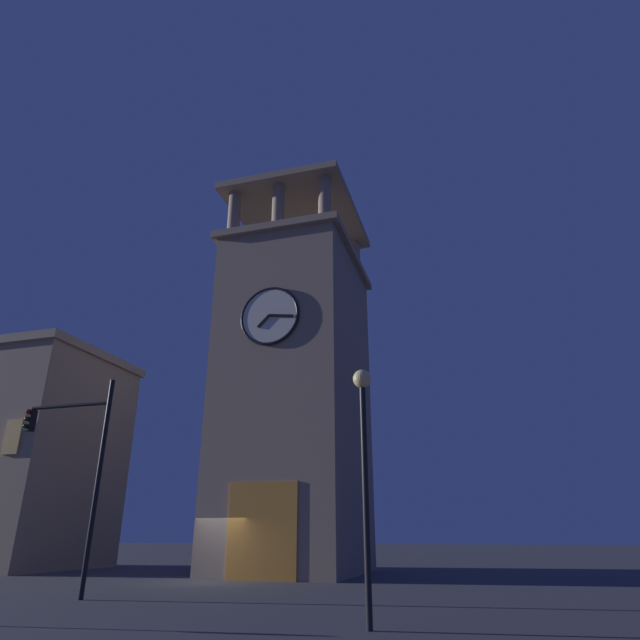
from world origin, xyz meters
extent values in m
plane|color=#424247|center=(0.00, 0.00, 0.00)|extent=(200.00, 200.00, 0.00)
cube|color=gray|center=(-1.99, -5.38, 8.46)|extent=(6.57, 8.57, 16.93)
cube|color=gray|center=(-1.99, -5.38, 17.13)|extent=(7.17, 9.17, 0.40)
cylinder|color=gray|center=(-4.68, -1.70, 18.74)|extent=(0.70, 0.70, 2.82)
cylinder|color=gray|center=(-1.99, -1.70, 18.74)|extent=(0.70, 0.70, 2.82)
cylinder|color=gray|center=(0.69, -1.70, 18.74)|extent=(0.70, 0.70, 2.82)
cylinder|color=gray|center=(-4.68, -9.07, 18.74)|extent=(0.70, 0.70, 2.82)
cylinder|color=gray|center=(-1.99, -9.07, 18.74)|extent=(0.70, 0.70, 2.82)
cylinder|color=gray|center=(0.69, -9.07, 18.74)|extent=(0.70, 0.70, 2.82)
cube|color=gray|center=(-1.99, -5.38, 20.35)|extent=(7.17, 9.17, 0.40)
cylinder|color=black|center=(-1.99, -5.38, 21.79)|extent=(0.12, 0.12, 2.48)
cylinder|color=silver|center=(-1.99, -1.04, 11.95)|extent=(2.97, 0.12, 2.97)
torus|color=black|center=(-1.99, -1.02, 11.95)|extent=(3.13, 0.16, 3.13)
cube|color=black|center=(-1.71, -0.94, 11.66)|extent=(0.66, 0.06, 0.67)
cube|color=black|center=(-2.62, -0.94, 11.87)|extent=(1.27, 0.06, 0.29)
cube|color=orange|center=(-1.99, -1.15, 2.00)|extent=(3.20, 0.24, 4.00)
cube|color=#E0B259|center=(11.94, -0.53, 6.55)|extent=(1.00, 0.12, 1.80)
cylinder|color=black|center=(0.50, 6.88, 3.37)|extent=(0.16, 0.16, 6.75)
cylinder|color=black|center=(2.08, 6.88, 5.96)|extent=(3.17, 0.12, 0.12)
cube|color=black|center=(3.66, 6.88, 5.53)|extent=(0.22, 0.30, 0.75)
sphere|color=red|center=(3.66, 7.06, 5.81)|extent=(0.16, 0.16, 0.16)
sphere|color=#392705|center=(3.66, 7.06, 5.56)|extent=(0.16, 0.16, 0.16)
sphere|color=#063316|center=(3.66, 7.06, 5.31)|extent=(0.16, 0.16, 0.16)
cylinder|color=black|center=(-8.87, 9.93, 2.51)|extent=(0.14, 0.14, 5.02)
sphere|color=#F9DB8C|center=(-8.87, 9.93, 5.24)|extent=(0.44, 0.44, 0.44)
camera|label=1|loc=(-11.39, 22.07, 1.80)|focal=30.18mm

